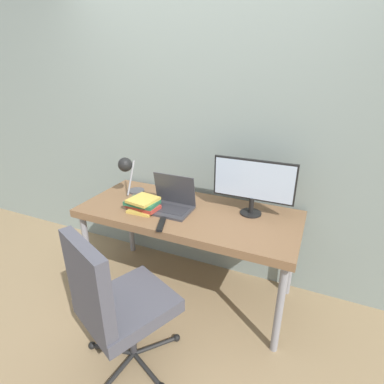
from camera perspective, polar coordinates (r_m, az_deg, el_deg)
The scene contains 9 objects.
ground_plane at distance 2.52m, azimuth -4.51°, elevation -22.92°, with size 12.00×12.00×0.00m, color #937A56.
wall_back at distance 2.53m, azimuth 3.33°, elevation 11.44°, with size 8.00×0.05×2.60m.
desk at distance 2.35m, azimuth -0.79°, elevation -4.93°, with size 1.70×0.74×0.77m.
laptop at distance 2.33m, azimuth -4.07°, elevation -2.05°, with size 0.35×0.26×0.27m.
monitor at distance 2.22m, azimuth 11.61°, elevation 1.75°, with size 0.60×0.16×0.43m.
desk_lamp at distance 2.55m, azimuth -12.23°, elevation 4.19°, with size 0.14×0.26×0.35m.
office_chair at distance 1.92m, azimuth -14.51°, elevation -19.43°, with size 0.64×0.66×0.99m.
book_stack at distance 2.34m, azimuth -9.35°, elevation -2.31°, with size 0.27×0.23×0.10m.
tv_remote at distance 2.12m, azimuth -5.87°, elevation -6.17°, with size 0.10×0.18×0.02m.
Camera 1 is at (0.88, -1.52, 1.80)m, focal length 28.00 mm.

